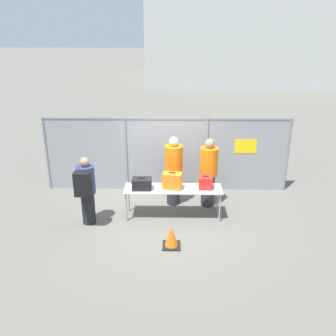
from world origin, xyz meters
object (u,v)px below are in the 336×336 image
object	(u,v)px
inspection_table	(173,190)
suitcase_red	(205,182)
traveler_hooded	(86,189)
suitcase_orange	(172,181)
security_worker_near	(174,170)
utility_trailer	(188,157)
security_worker_far	(209,172)
traffic_cone	(171,237)
suitcase_black	(142,184)

from	to	relation	value
inspection_table	suitcase_red	world-z (taller)	suitcase_red
inspection_table	traveler_hooded	bearing A→B (deg)	-168.68
suitcase_orange	traveler_hooded	bearing A→B (deg)	-168.52
inspection_table	traveler_hooded	world-z (taller)	traveler_hooded
suitcase_orange	inspection_table	bearing A→B (deg)	-2.19
security_worker_near	utility_trailer	distance (m)	2.57
security_worker_far	traffic_cone	bearing A→B (deg)	91.91
suitcase_orange	traffic_cone	world-z (taller)	suitcase_orange
security_worker_near	security_worker_far	bearing A→B (deg)	165.91
suitcase_red	traveler_hooded	distance (m)	2.83
security_worker_near	traffic_cone	bearing A→B (deg)	80.04
suitcase_orange	utility_trailer	world-z (taller)	suitcase_orange
suitcase_black	suitcase_orange	xyz separation A→B (m)	(0.73, 0.05, 0.06)
suitcase_black	suitcase_orange	bearing A→B (deg)	3.84
security_worker_far	traffic_cone	size ratio (longest dim) A/B	3.80
security_worker_near	traffic_cone	size ratio (longest dim) A/B	3.84
suitcase_black	traveler_hooded	bearing A→B (deg)	-164.28
suitcase_black	suitcase_orange	world-z (taller)	suitcase_orange
suitcase_orange	security_worker_near	distance (m)	0.71
suitcase_black	traffic_cone	xyz separation A→B (m)	(0.72, -1.29, -0.68)
suitcase_orange	suitcase_red	distance (m)	0.81
traveler_hooded	security_worker_near	world-z (taller)	security_worker_near
suitcase_orange	security_worker_far	xyz separation A→B (m)	(0.92, 0.63, -0.02)
suitcase_black	traveler_hooded	size ratio (longest dim) A/B	0.28
traveler_hooded	suitcase_black	bearing A→B (deg)	4.98
security_worker_near	suitcase_red	bearing A→B (deg)	129.92
inspection_table	traffic_cone	distance (m)	1.42
suitcase_red	security_worker_near	world-z (taller)	security_worker_near
security_worker_near	security_worker_far	size ratio (longest dim) A/B	1.01
suitcase_black	utility_trailer	xyz separation A→B (m)	(1.21, 3.23, -0.50)
traveler_hooded	traffic_cone	bearing A→B (deg)	-35.86
suitcase_black	suitcase_orange	distance (m)	0.73
inspection_table	traveler_hooded	size ratio (longest dim) A/B	1.42
traveler_hooded	utility_trailer	xyz separation A→B (m)	(2.47, 3.59, -0.52)
suitcase_red	security_worker_near	bearing A→B (deg)	138.92
inspection_table	suitcase_black	world-z (taller)	suitcase_black
suitcase_red	inspection_table	bearing A→B (deg)	-177.09
inspection_table	suitcase_black	bearing A→B (deg)	-176.35
suitcase_orange	traveler_hooded	distance (m)	2.03
security_worker_far	inspection_table	bearing A→B (deg)	62.33
utility_trailer	traffic_cone	size ratio (longest dim) A/B	9.58
suitcase_black	security_worker_far	distance (m)	1.79
suitcase_black	suitcase_orange	size ratio (longest dim) A/B	0.94
inspection_table	suitcase_red	size ratio (longest dim) A/B	6.94
utility_trailer	traffic_cone	distance (m)	4.55
inspection_table	suitcase_orange	size ratio (longest dim) A/B	4.81
utility_trailer	traffic_cone	bearing A→B (deg)	-96.16
suitcase_orange	traveler_hooded	xyz separation A→B (m)	(-1.99, -0.40, -0.04)
utility_trailer	traveler_hooded	bearing A→B (deg)	-124.56
traffic_cone	utility_trailer	bearing A→B (deg)	83.84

